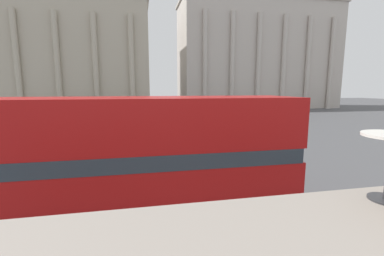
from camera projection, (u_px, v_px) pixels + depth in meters
double_decker_bus at (120, 157)px, 7.82m from camera, size 11.05×2.66×4.09m
plaza_building_left at (69, 58)px, 48.29m from camera, size 29.70×15.86×19.87m
plaza_building_right at (257, 57)px, 58.35m from camera, size 35.32×14.10×22.93m
traffic_light_near at (124, 128)px, 12.80m from camera, size 0.42×0.24×3.68m
traffic_light_mid at (246, 112)px, 22.31m from camera, size 0.42×0.24×3.50m
car_maroon at (226, 136)px, 20.00m from camera, size 4.20×1.93×1.35m
pedestrian_black at (254, 128)px, 22.04m from camera, size 0.32×0.32×1.76m
pedestrian_white at (20, 161)px, 12.09m from camera, size 0.32×0.32×1.67m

